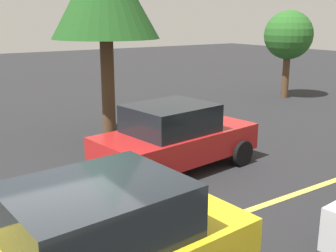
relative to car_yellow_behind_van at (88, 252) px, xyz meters
The scene contains 4 objects.
lane_marking_centre 3.22m from the car_yellow_behind_van, 17.17° to the left, with size 28.00×0.16×0.01m, color #E0D14C.
car_yellow_behind_van is the anchor object (origin of this frame).
car_red_approaching 5.23m from the car_yellow_behind_van, 43.40° to the left, with size 4.18×2.45×1.61m.
tree_right_verge 15.90m from the car_yellow_behind_van, 32.21° to the left, with size 2.16×2.16×3.91m.
Camera 1 is at (-1.67, -5.16, 3.58)m, focal length 44.42 mm.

